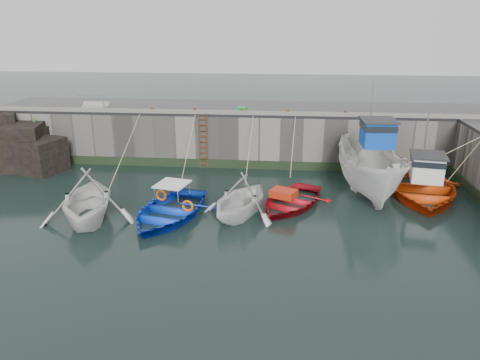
# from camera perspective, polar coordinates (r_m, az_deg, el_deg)

# --- Properties ---
(ground) EXTENTS (120.00, 120.00, 0.00)m
(ground) POSITION_cam_1_polar(r_m,az_deg,el_deg) (18.17, -3.35, -8.08)
(ground) COLOR black
(ground) RESTS_ON ground
(quay_back) EXTENTS (30.00, 5.00, 3.00)m
(quay_back) POSITION_cam_1_polar(r_m,az_deg,el_deg) (29.38, 0.22, 5.71)
(quay_back) COLOR slate
(quay_back) RESTS_ON ground
(road_back) EXTENTS (30.00, 5.00, 0.16)m
(road_back) POSITION_cam_1_polar(r_m,az_deg,el_deg) (29.06, 0.22, 8.74)
(road_back) COLOR black
(road_back) RESTS_ON quay_back
(kerb_back) EXTENTS (30.00, 0.30, 0.20)m
(kerb_back) POSITION_cam_1_polar(r_m,az_deg,el_deg) (26.72, -0.23, 8.23)
(kerb_back) COLOR slate
(kerb_back) RESTS_ON road_back
(algae_back) EXTENTS (30.00, 0.08, 0.50)m
(algae_back) POSITION_cam_1_polar(r_m,az_deg,el_deg) (27.27, -0.26, 1.93)
(algae_back) COLOR black
(algae_back) RESTS_ON ground
(rock_outcrop) EXTENTS (5.85, 4.24, 3.41)m
(rock_outcrop) POSITION_cam_1_polar(r_m,az_deg,el_deg) (30.29, -25.60, 3.76)
(rock_outcrop) COLOR black
(rock_outcrop) RESTS_ON ground
(ladder) EXTENTS (0.51, 0.08, 3.20)m
(ladder) POSITION_cam_1_polar(r_m,az_deg,el_deg) (27.12, -4.50, 4.72)
(ladder) COLOR #3F1E0F
(ladder) RESTS_ON ground
(boat_near_white) EXTENTS (5.33, 5.81, 2.58)m
(boat_near_white) POSITION_cam_1_polar(r_m,az_deg,el_deg) (21.43, -17.88, -4.64)
(boat_near_white) COLOR silver
(boat_near_white) RESTS_ON ground
(boat_near_white_rope) EXTENTS (0.04, 6.10, 3.10)m
(boat_near_white_rope) POSITION_cam_1_polar(r_m,az_deg,el_deg) (26.00, -13.50, -0.06)
(boat_near_white_rope) COLOR tan
(boat_near_white_rope) RESTS_ON ground
(boat_near_blue) EXTENTS (4.86, 5.99, 1.09)m
(boat_near_blue) POSITION_cam_1_polar(r_m,az_deg,el_deg) (20.94, -8.69, -4.46)
(boat_near_blue) COLOR blue
(boat_near_blue) RESTS_ON ground
(boat_near_blue_rope) EXTENTS (0.04, 5.52, 3.10)m
(boat_near_blue_rope) POSITION_cam_1_polar(r_m,az_deg,el_deg) (25.43, -6.09, -0.06)
(boat_near_blue_rope) COLOR tan
(boat_near_blue_rope) RESTS_ON ground
(boat_near_blacktrim) EXTENTS (4.94, 5.25, 2.21)m
(boat_near_blacktrim) POSITION_cam_1_polar(r_m,az_deg,el_deg) (20.87, 0.04, -4.31)
(boat_near_blacktrim) COLOR silver
(boat_near_blacktrim) RESTS_ON ground
(boat_near_blacktrim_rope) EXTENTS (0.04, 5.11, 3.10)m
(boat_near_blacktrim_rope) POSITION_cam_1_polar(r_m,az_deg,el_deg) (25.24, 1.02, -0.10)
(boat_near_blacktrim_rope) COLOR tan
(boat_near_blacktrim_rope) RESTS_ON ground
(boat_near_navy) EXTENTS (4.98, 5.64, 0.97)m
(boat_near_navy) POSITION_cam_1_polar(r_m,az_deg,el_deg) (22.11, 6.14, -3.04)
(boat_near_navy) COLOR #B20F18
(boat_near_navy) RESTS_ON ground
(boat_near_navy_rope) EXTENTS (0.04, 3.95, 3.10)m
(boat_near_navy_rope) POSITION_cam_1_polar(r_m,az_deg,el_deg) (25.85, 6.07, 0.26)
(boat_near_navy_rope) COLOR tan
(boat_near_navy_rope) RESTS_ON ground
(boat_far_white) EXTENTS (3.10, 7.67, 5.93)m
(boat_far_white) POSITION_cam_1_polar(r_m,az_deg,el_deg) (24.01, 15.69, 1.24)
(boat_far_white) COLOR silver
(boat_far_white) RESTS_ON ground
(boat_far_orange) EXTENTS (5.62, 7.15, 4.34)m
(boat_far_orange) POSITION_cam_1_polar(r_m,az_deg,el_deg) (24.70, 21.36, -0.83)
(boat_far_orange) COLOR #DF3F0B
(boat_far_orange) RESTS_ON ground
(fish_crate) EXTENTS (0.64, 0.52, 0.31)m
(fish_crate) POSITION_cam_1_polar(r_m,az_deg,el_deg) (27.32, 0.24, 8.58)
(fish_crate) COLOR #1A9032
(fish_crate) RESTS_ON road_back
(railing) EXTENTS (1.60, 1.05, 1.00)m
(railing) POSITION_cam_1_polar(r_m,az_deg,el_deg) (29.88, -17.17, 8.74)
(railing) COLOR #A5A8AD
(railing) RESTS_ON road_back
(bollard_a) EXTENTS (0.18, 0.18, 0.28)m
(bollard_a) POSITION_cam_1_polar(r_m,az_deg,el_deg) (27.74, -10.66, 8.38)
(bollard_a) COLOR #3F1E0F
(bollard_a) RESTS_ON road_back
(bollard_b) EXTENTS (0.18, 0.18, 0.28)m
(bollard_b) POSITION_cam_1_polar(r_m,az_deg,el_deg) (27.17, -5.52, 8.40)
(bollard_b) COLOR #3F1E0F
(bollard_b) RESTS_ON road_back
(bollard_c) EXTENTS (0.18, 0.18, 0.28)m
(bollard_c) POSITION_cam_1_polar(r_m,az_deg,el_deg) (26.80, 0.22, 8.34)
(bollard_c) COLOR #3F1E0F
(bollard_c) RESTS_ON road_back
(bollard_d) EXTENTS (0.18, 0.18, 0.28)m
(bollard_d) POSITION_cam_1_polar(r_m,az_deg,el_deg) (26.69, 5.84, 8.20)
(bollard_d) COLOR #3F1E0F
(bollard_d) RESTS_ON road_back
(bollard_e) EXTENTS (0.18, 0.18, 0.28)m
(bollard_e) POSITION_cam_1_polar(r_m,az_deg,el_deg) (26.92, 12.73, 7.93)
(bollard_e) COLOR #3F1E0F
(bollard_e) RESTS_ON road_back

